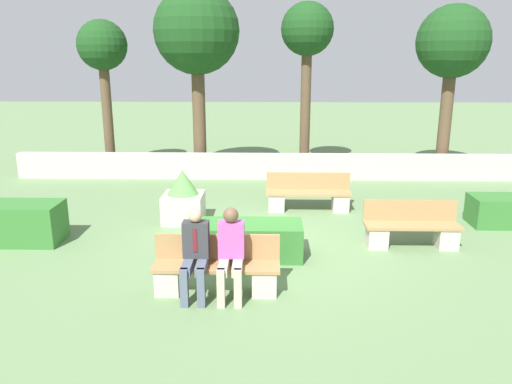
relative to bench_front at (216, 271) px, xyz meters
name	(u,v)px	position (x,y,z in m)	size (l,w,h in m)	color
ground_plane	(268,245)	(0.76, 1.92, -0.33)	(60.00, 60.00, 0.00)	#607F51
perimeter_wall	(268,166)	(0.76, 7.17, 0.04)	(14.48, 0.30, 0.73)	#B7B2A8
bench_front	(216,271)	(0.00, 0.00, 0.00)	(1.90, 0.49, 0.84)	#A37A4C
bench_left_side	(308,196)	(1.69, 4.15, 0.00)	(1.92, 0.49, 0.84)	#A37A4C
bench_right_side	(411,230)	(3.43, 1.92, -0.01)	(1.74, 0.48, 0.84)	#A37A4C
person_seated_man	(195,250)	(-0.29, -0.14, 0.39)	(0.38, 0.64, 1.31)	#515B70
person_seated_woman	(231,249)	(0.23, -0.14, 0.41)	(0.38, 0.64, 1.34)	#B2A893
hedge_block_near_right	(24,223)	(-3.85, 1.98, 0.06)	(1.39, 0.81, 0.76)	#33702D
hedge_block_mid_left	(247,240)	(0.39, 1.38, -0.02)	(1.95, 0.79, 0.61)	#33702D
planter_corner_left	(183,199)	(-1.04, 3.29, 0.18)	(0.84, 0.84, 1.13)	#B7B2A8
tree_leftmost	(103,52)	(-4.08, 8.10, 3.23)	(1.45, 1.45, 4.47)	brown
tree_center_left	(197,34)	(-1.26, 7.74, 3.71)	(2.41, 2.41, 5.32)	brown
tree_center_right	(307,36)	(1.89, 8.43, 3.67)	(1.55, 1.55, 4.97)	brown
tree_rightmost	(453,45)	(5.89, 7.73, 3.40)	(2.01, 2.01, 4.84)	brown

